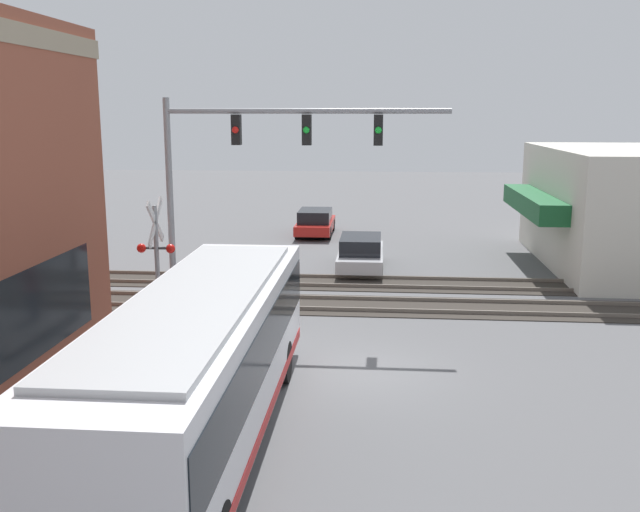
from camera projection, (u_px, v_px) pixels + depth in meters
name	position (u px, v px, depth m)	size (l,w,h in m)	color
ground_plane	(355.00, 370.00, 17.80)	(120.00, 120.00, 0.00)	#565659
city_bus	(200.00, 362.00, 13.52)	(11.12, 2.59, 3.04)	silver
traffic_signal_gantry	(255.00, 155.00, 21.37)	(0.42, 8.57, 6.76)	gray
crossing_signal	(156.00, 248.00, 21.50)	(1.41, 1.18, 3.81)	gray
rail_track_near	(361.00, 305.00, 23.65)	(2.60, 60.00, 0.15)	#332D28
rail_track_far	(364.00, 283.00, 26.77)	(2.60, 60.00, 0.15)	#332D28
parked_car_silver	(361.00, 254.00, 29.08)	(4.67, 1.82, 1.39)	#B7B7BC
parked_car_red	(315.00, 223.00, 37.12)	(4.44, 1.82, 1.35)	#B21E19
pedestrian_at_crossing	(201.00, 293.00, 21.62)	(0.34, 0.34, 1.84)	#2D3351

